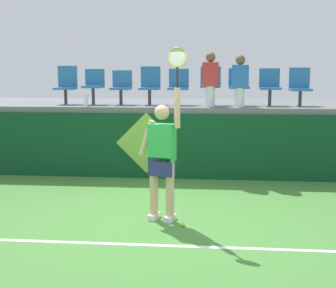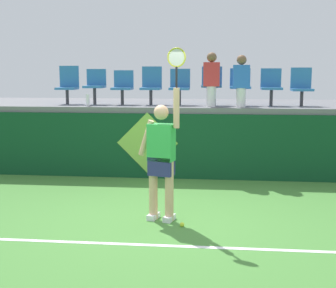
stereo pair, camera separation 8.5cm
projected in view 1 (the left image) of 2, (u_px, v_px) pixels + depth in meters
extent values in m
plane|color=#478438|center=(162.00, 221.00, 7.20)|extent=(40.00, 40.00, 0.00)
cube|color=#0F4223|center=(177.00, 146.00, 9.99)|extent=(10.70, 0.20, 1.35)
cube|color=slate|center=(182.00, 105.00, 11.32)|extent=(10.70, 3.05, 0.12)
cube|color=white|center=(153.00, 245.00, 6.22)|extent=(9.63, 0.08, 0.01)
cube|color=white|center=(154.00, 216.00, 7.32)|extent=(0.19, 0.28, 0.08)
cube|color=white|center=(170.00, 218.00, 7.23)|extent=(0.19, 0.28, 0.08)
cylinder|color=#DBAD84|center=(154.00, 190.00, 7.26)|extent=(0.13, 0.13, 0.91)
cylinder|color=#DBAD84|center=(170.00, 191.00, 7.16)|extent=(0.13, 0.13, 0.91)
cube|color=navy|center=(162.00, 166.00, 7.15)|extent=(0.41, 0.31, 0.28)
cube|color=green|center=(162.00, 142.00, 7.10)|extent=(0.43, 0.31, 0.55)
sphere|color=#DBAD84|center=(162.00, 112.00, 7.03)|extent=(0.22, 0.22, 0.22)
cylinder|color=#DBAD84|center=(147.00, 138.00, 7.17)|extent=(0.27, 0.16, 0.55)
cylinder|color=#DBAD84|center=(177.00, 108.00, 6.93)|extent=(0.09, 0.09, 0.58)
cylinder|color=black|center=(177.00, 77.00, 6.86)|extent=(0.03, 0.03, 0.30)
torus|color=gold|center=(177.00, 57.00, 6.82)|extent=(0.28, 0.10, 0.28)
ellipsoid|color=silver|center=(177.00, 57.00, 6.82)|extent=(0.24, 0.08, 0.24)
sphere|color=#D1E533|center=(183.00, 224.00, 6.95)|extent=(0.07, 0.07, 0.07)
cylinder|color=white|center=(86.00, 100.00, 10.21)|extent=(0.08, 0.08, 0.26)
cylinder|color=#38383D|center=(66.00, 97.00, 10.77)|extent=(0.07, 0.07, 0.33)
cube|color=#2D70B2|center=(65.00, 88.00, 10.74)|extent=(0.44, 0.42, 0.05)
cube|color=#2D70B2|center=(68.00, 76.00, 10.88)|extent=(0.44, 0.04, 0.48)
cylinder|color=#38383D|center=(93.00, 96.00, 10.70)|extent=(0.07, 0.07, 0.37)
cube|color=#2D70B2|center=(93.00, 87.00, 10.67)|extent=(0.44, 0.42, 0.05)
cube|color=#2D70B2|center=(95.00, 77.00, 10.83)|extent=(0.44, 0.04, 0.37)
cylinder|color=#38383D|center=(121.00, 97.00, 10.65)|extent=(0.07, 0.07, 0.33)
cube|color=#2D70B2|center=(121.00, 89.00, 10.62)|extent=(0.44, 0.42, 0.05)
cube|color=#2D70B2|center=(122.00, 79.00, 10.77)|extent=(0.44, 0.04, 0.38)
cylinder|color=#38383D|center=(150.00, 97.00, 10.59)|extent=(0.07, 0.07, 0.33)
cube|color=#2D70B2|center=(150.00, 89.00, 10.56)|extent=(0.44, 0.42, 0.05)
cube|color=#2D70B2|center=(151.00, 77.00, 10.70)|extent=(0.44, 0.04, 0.46)
cylinder|color=#38383D|center=(178.00, 98.00, 10.53)|extent=(0.07, 0.07, 0.34)
cube|color=#2D70B2|center=(178.00, 89.00, 10.50)|extent=(0.44, 0.42, 0.05)
cube|color=#2D70B2|center=(179.00, 78.00, 10.65)|extent=(0.44, 0.04, 0.41)
cylinder|color=#38383D|center=(210.00, 96.00, 10.46)|extent=(0.07, 0.07, 0.39)
cube|color=#2D70B2|center=(210.00, 86.00, 10.42)|extent=(0.44, 0.42, 0.05)
cube|color=#2D70B2|center=(211.00, 76.00, 10.57)|extent=(0.44, 0.04, 0.40)
cylinder|color=#38383D|center=(239.00, 97.00, 10.40)|extent=(0.07, 0.07, 0.37)
cube|color=#2D70B2|center=(239.00, 87.00, 10.37)|extent=(0.44, 0.42, 0.05)
cube|color=#2D70B2|center=(239.00, 77.00, 10.52)|extent=(0.44, 0.04, 0.38)
cylinder|color=#38383D|center=(270.00, 98.00, 10.34)|extent=(0.07, 0.07, 0.35)
cube|color=#2D70B2|center=(270.00, 88.00, 10.31)|extent=(0.44, 0.42, 0.05)
cube|color=#2D70B2|center=(269.00, 78.00, 10.46)|extent=(0.44, 0.04, 0.40)
cylinder|color=#38383D|center=(300.00, 98.00, 10.28)|extent=(0.07, 0.07, 0.32)
cube|color=#2D70B2|center=(300.00, 90.00, 10.25)|extent=(0.44, 0.42, 0.05)
cube|color=#2D70B2|center=(299.00, 78.00, 10.40)|extent=(0.44, 0.04, 0.44)
cylinder|color=white|center=(210.00, 96.00, 10.14)|extent=(0.20, 0.20, 0.43)
cube|color=red|center=(210.00, 74.00, 10.07)|extent=(0.34, 0.20, 0.50)
sphere|color=brown|center=(211.00, 57.00, 10.01)|extent=(0.21, 0.21, 0.21)
cylinder|color=white|center=(240.00, 97.00, 10.01)|extent=(0.20, 0.20, 0.40)
cube|color=blue|center=(240.00, 76.00, 9.95)|extent=(0.34, 0.20, 0.47)
sphere|color=brown|center=(240.00, 60.00, 9.89)|extent=(0.20, 0.20, 0.20)
cube|color=#0F4223|center=(147.00, 178.00, 10.05)|extent=(0.90, 0.01, 0.00)
plane|color=#8CC64C|center=(146.00, 143.00, 9.93)|extent=(1.27, 0.00, 1.27)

